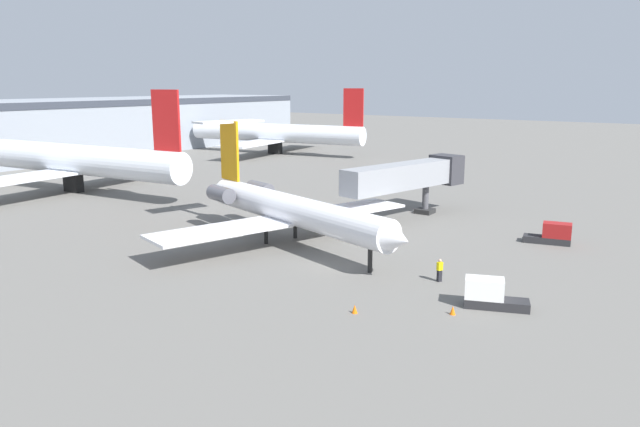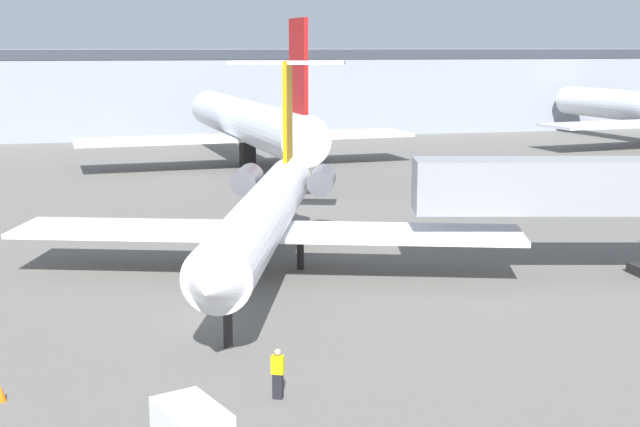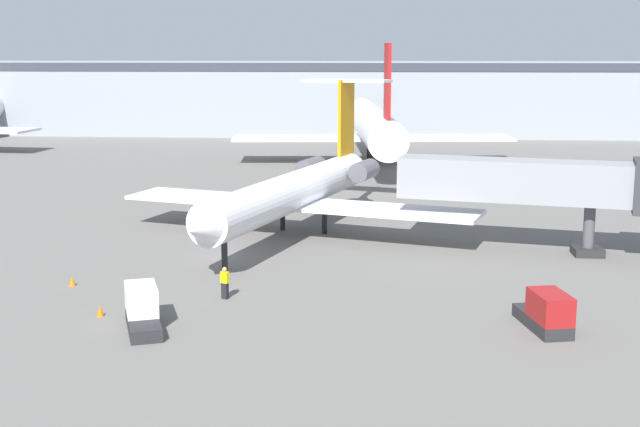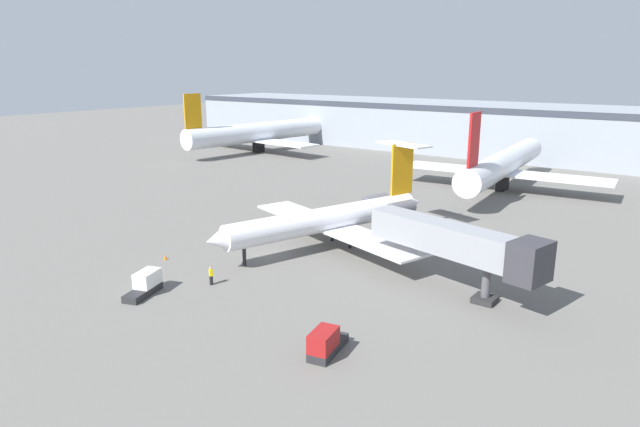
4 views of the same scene
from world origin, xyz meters
The scene contains 10 objects.
ground_plane centered at (0.00, 0.00, -0.05)m, with size 400.00×400.00×0.10m, color #66635E.
regional_jet centered at (3.06, 6.85, 3.27)m, with size 25.44×27.28×10.39m.
jet_bridge centered at (19.29, 2.75, 4.45)m, with size 16.97×6.62×6.14m.
ground_crew_marshaller centered at (0.77, -8.69, 0.86)m, with size 0.47×0.40×1.69m.
baggage_tug_lead centered at (16.33, -12.66, 0.84)m, with size 2.20×4.20×1.90m.
baggage_tug_trailing centered at (-2.22, -13.42, 0.84)m, with size 2.69×4.24×1.90m.
traffic_cone_near centered at (-4.71, -11.99, 0.28)m, with size 0.36×0.36×0.55m.
traffic_cone_mid centered at (-7.96, -6.88, 0.28)m, with size 0.36×0.36×0.55m.
terminal_building centered at (0.00, 83.93, 5.44)m, with size 177.76×24.39×10.86m.
parked_airliner_west_mid centered at (7.92, 45.78, 4.24)m, with size 32.18×38.04×13.29m.
Camera 3 is at (8.55, -49.96, 12.60)m, focal length 47.14 mm.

